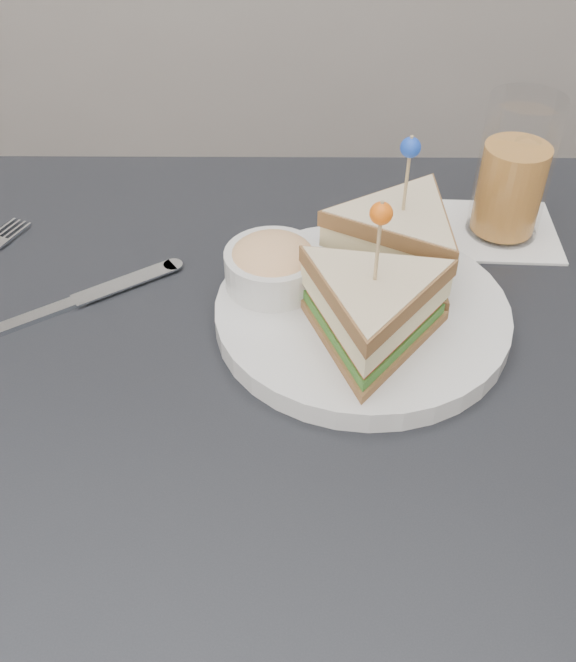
# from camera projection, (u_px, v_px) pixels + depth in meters

# --- Properties ---
(table) EXTENTS (0.80, 0.80, 0.75)m
(table) POSITION_uv_depth(u_px,v_px,m) (277.00, 440.00, 0.68)
(table) COLOR black
(table) RESTS_ON ground
(plate_meal) EXTENTS (0.35, 0.35, 0.16)m
(plate_meal) POSITION_uv_depth(u_px,v_px,m) (369.00, 281.00, 0.67)
(plate_meal) COLOR silver
(plate_meal) RESTS_ON table
(cutlery_knife) EXTENTS (0.17, 0.12, 0.01)m
(cutlery_knife) POSITION_uv_depth(u_px,v_px,m) (82.00, 299.00, 0.71)
(cutlery_knife) COLOR silver
(cutlery_knife) RESTS_ON table
(drink_set) EXTENTS (0.13, 0.13, 0.15)m
(drink_set) POSITION_uv_depth(u_px,v_px,m) (512.00, 177.00, 0.76)
(drink_set) COLOR white
(drink_set) RESTS_ON table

